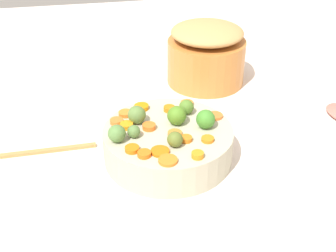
% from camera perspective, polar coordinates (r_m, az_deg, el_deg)
% --- Properties ---
extents(tabletop, '(2.40, 2.40, 0.02)m').
position_cam_1_polar(tabletop, '(1.07, 0.82, -2.98)').
color(tabletop, silver).
rests_on(tabletop, ground).
extents(serving_bowl_carrots, '(0.29, 0.29, 0.08)m').
position_cam_1_polar(serving_bowl_carrots, '(1.01, 0.00, -2.31)').
color(serving_bowl_carrots, '#B8B396').
rests_on(serving_bowl_carrots, tabletop).
extents(metal_pot, '(0.23, 0.23, 0.13)m').
position_cam_1_polar(metal_pot, '(1.35, 4.89, 8.25)').
color(metal_pot, '#C67A36').
rests_on(metal_pot, tabletop).
extents(stuffing_mound, '(0.21, 0.21, 0.05)m').
position_cam_1_polar(stuffing_mound, '(1.31, 5.07, 11.90)').
color(stuffing_mound, tan).
rests_on(stuffing_mound, metal_pot).
extents(carrot_slice_0, '(0.03, 0.03, 0.01)m').
position_cam_1_polar(carrot_slice_0, '(0.90, -3.07, -3.61)').
color(carrot_slice_0, orange).
rests_on(carrot_slice_0, serving_bowl_carrots).
extents(carrot_slice_1, '(0.03, 0.03, 0.01)m').
position_cam_1_polar(carrot_slice_1, '(0.92, -4.63, -2.95)').
color(carrot_slice_1, orange).
rests_on(carrot_slice_1, serving_bowl_carrots).
extents(carrot_slice_2, '(0.05, 0.05, 0.01)m').
position_cam_1_polar(carrot_slice_2, '(1.04, 6.08, 1.32)').
color(carrot_slice_2, orange).
rests_on(carrot_slice_2, serving_bowl_carrots).
extents(carrot_slice_3, '(0.03, 0.03, 0.01)m').
position_cam_1_polar(carrot_slice_3, '(0.95, 2.34, -1.66)').
color(carrot_slice_3, orange).
rests_on(carrot_slice_3, serving_bowl_carrots).
extents(carrot_slice_4, '(0.03, 0.03, 0.01)m').
position_cam_1_polar(carrot_slice_4, '(1.00, -5.34, 0.07)').
color(carrot_slice_4, orange).
rests_on(carrot_slice_4, serving_bowl_carrots).
extents(carrot_slice_5, '(0.04, 0.04, 0.01)m').
position_cam_1_polar(carrot_slice_5, '(0.91, -1.02, -3.28)').
color(carrot_slice_5, orange).
rests_on(carrot_slice_5, serving_bowl_carrots).
extents(carrot_slice_6, '(0.03, 0.03, 0.01)m').
position_cam_1_polar(carrot_slice_6, '(0.99, -2.45, -0.08)').
color(carrot_slice_6, orange).
rests_on(carrot_slice_6, serving_bowl_carrots).
extents(carrot_slice_7, '(0.04, 0.04, 0.01)m').
position_cam_1_polar(carrot_slice_7, '(1.06, 0.17, 2.23)').
color(carrot_slice_7, orange).
rests_on(carrot_slice_7, serving_bowl_carrots).
extents(carrot_slice_8, '(0.04, 0.04, 0.01)m').
position_cam_1_polar(carrot_slice_8, '(1.04, -5.50, 1.62)').
color(carrot_slice_8, orange).
rests_on(carrot_slice_8, serving_bowl_carrots).
extents(carrot_slice_9, '(0.05, 0.05, 0.01)m').
position_cam_1_polar(carrot_slice_9, '(1.07, -3.43, 2.44)').
color(carrot_slice_9, orange).
rests_on(carrot_slice_9, serving_bowl_carrots).
extents(carrot_slice_10, '(0.04, 0.04, 0.01)m').
position_cam_1_polar(carrot_slice_10, '(0.90, 3.82, -3.72)').
color(carrot_slice_10, orange).
rests_on(carrot_slice_10, serving_bowl_carrots).
extents(carrot_slice_11, '(0.04, 0.04, 0.01)m').
position_cam_1_polar(carrot_slice_11, '(1.02, -6.63, 0.61)').
color(carrot_slice_11, orange).
rests_on(carrot_slice_11, serving_bowl_carrots).
extents(carrot_slice_12, '(0.05, 0.05, 0.01)m').
position_cam_1_polar(carrot_slice_12, '(0.89, -0.01, -4.43)').
color(carrot_slice_12, orange).
rests_on(carrot_slice_12, serving_bowl_carrots).
extents(carrot_slice_13, '(0.05, 0.05, 0.01)m').
position_cam_1_polar(carrot_slice_13, '(0.97, 0.89, -1.01)').
color(carrot_slice_13, orange).
rests_on(carrot_slice_13, serving_bowl_carrots).
extents(carrot_slice_14, '(0.03, 0.03, 0.01)m').
position_cam_1_polar(carrot_slice_14, '(0.95, 5.12, -1.70)').
color(carrot_slice_14, orange).
rests_on(carrot_slice_14, serving_bowl_carrots).
extents(carrot_slice_15, '(0.04, 0.04, 0.01)m').
position_cam_1_polar(carrot_slice_15, '(1.08, 2.46, 2.95)').
color(carrot_slice_15, orange).
rests_on(carrot_slice_15, serving_bowl_carrots).
extents(brussels_sprout_0, '(0.04, 0.04, 0.04)m').
position_cam_1_polar(brussels_sprout_0, '(1.04, 2.38, 2.46)').
color(brussels_sprout_0, '#537D2A').
rests_on(brussels_sprout_0, serving_bowl_carrots).
extents(brussels_sprout_1, '(0.04, 0.04, 0.04)m').
position_cam_1_polar(brussels_sprout_1, '(0.99, 4.86, 0.88)').
color(brussels_sprout_1, '#43892C').
rests_on(brussels_sprout_1, serving_bowl_carrots).
extents(brussels_sprout_2, '(0.03, 0.03, 0.03)m').
position_cam_1_polar(brussels_sprout_2, '(0.93, 0.90, -1.72)').
color(brussels_sprout_2, '#5B6D29').
rests_on(brussels_sprout_2, serving_bowl_carrots).
extents(brussels_sprout_3, '(0.03, 0.03, 0.03)m').
position_cam_1_polar(brussels_sprout_3, '(0.96, -4.41, -0.70)').
color(brussels_sprout_3, '#557A3C').
rests_on(brussels_sprout_3, serving_bowl_carrots).
extents(brussels_sprout_4, '(0.04, 0.04, 0.04)m').
position_cam_1_polar(brussels_sprout_4, '(1.01, -4.06, 1.52)').
color(brussels_sprout_4, '#5A7C3B').
rests_on(brussels_sprout_4, serving_bowl_carrots).
extents(brussels_sprout_5, '(0.04, 0.04, 0.04)m').
position_cam_1_polar(brussels_sprout_5, '(1.00, 1.31, 1.39)').
color(brussels_sprout_5, '#508324').
rests_on(brussels_sprout_5, serving_bowl_carrots).
extents(brussels_sprout_6, '(0.04, 0.04, 0.04)m').
position_cam_1_polar(brussels_sprout_6, '(0.95, -6.59, -0.96)').
color(brussels_sprout_6, '#56803E').
rests_on(brussels_sprout_6, serving_bowl_carrots).
extents(wooden_spoon, '(0.31, 0.04, 0.01)m').
position_cam_1_polar(wooden_spoon, '(1.10, -20.30, -3.56)').
color(wooden_spoon, '#A78548').
rests_on(wooden_spoon, tabletop).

